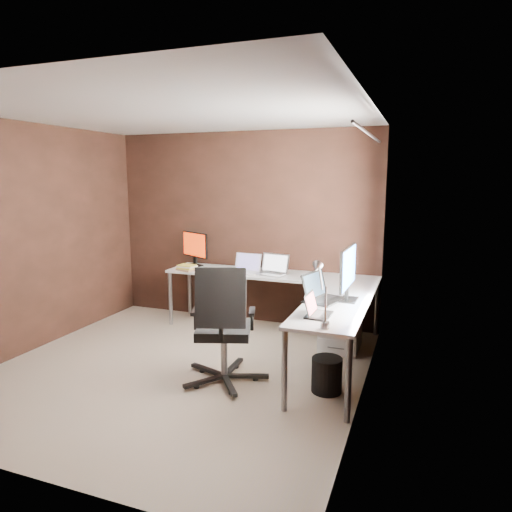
% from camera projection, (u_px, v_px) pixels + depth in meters
% --- Properties ---
extents(room, '(3.60, 3.60, 2.50)m').
position_uv_depth(room, '(209.00, 245.00, 4.32)').
color(room, tan).
rests_on(room, ground).
extents(desk, '(2.65, 2.25, 0.73)m').
position_uv_depth(desk, '(288.00, 288.00, 5.15)').
color(desk, white).
rests_on(desk, ground).
extents(drawer_pedestal, '(0.42, 0.50, 0.60)m').
position_uv_depth(drawer_pedestal, '(341.00, 323.00, 5.11)').
color(drawer_pedestal, white).
rests_on(drawer_pedestal, ground).
extents(monitor_left, '(0.48, 0.27, 0.45)m').
position_uv_depth(monitor_left, '(195.00, 247.00, 6.14)').
color(monitor_left, black).
rests_on(monitor_left, desk).
extents(monitor_right, '(0.16, 0.65, 0.53)m').
position_uv_depth(monitor_right, '(348.00, 270.00, 4.39)').
color(monitor_right, black).
rests_on(monitor_right, desk).
extents(laptop_white, '(0.36, 0.26, 0.23)m').
position_uv_depth(laptop_white, '(246.00, 268.00, 5.74)').
color(laptop_white, white).
rests_on(laptop_white, desk).
extents(laptop_silver, '(0.41, 0.32, 0.25)m').
position_uv_depth(laptop_silver, '(273.00, 270.00, 5.63)').
color(laptop_silver, silver).
rests_on(laptop_silver, desk).
extents(laptop_black_big, '(0.39, 0.47, 0.27)m').
position_uv_depth(laptop_black_big, '(320.00, 294.00, 4.44)').
color(laptop_black_big, black).
rests_on(laptop_black_big, desk).
extents(laptop_black_small, '(0.21, 0.29, 0.19)m').
position_uv_depth(laptop_black_small, '(316.00, 311.00, 3.94)').
color(laptop_black_small, black).
rests_on(laptop_black_small, desk).
extents(book_stack, '(0.27, 0.24, 0.07)m').
position_uv_depth(book_stack, '(187.00, 268.00, 5.86)').
color(book_stack, '#9A7553').
rests_on(book_stack, desk).
extents(mouse_left, '(0.09, 0.06, 0.03)m').
position_uv_depth(mouse_left, '(198.00, 269.00, 5.85)').
color(mouse_left, black).
rests_on(mouse_left, desk).
extents(mouse_corner, '(0.09, 0.06, 0.03)m').
position_uv_depth(mouse_corner, '(304.00, 277.00, 5.40)').
color(mouse_corner, black).
rests_on(mouse_corner, desk).
extents(desk_lamp, '(0.18, 0.21, 0.52)m').
position_uv_depth(desk_lamp, '(320.00, 286.00, 3.63)').
color(desk_lamp, slate).
rests_on(desk_lamp, desk).
extents(office_chair, '(0.64, 0.67, 1.14)m').
position_uv_depth(office_chair, '(224.00, 348.00, 4.26)').
color(office_chair, black).
rests_on(office_chair, ground).
extents(wastebasket, '(0.29, 0.29, 0.32)m').
position_uv_depth(wastebasket, '(327.00, 375.00, 4.10)').
color(wastebasket, black).
rests_on(wastebasket, ground).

